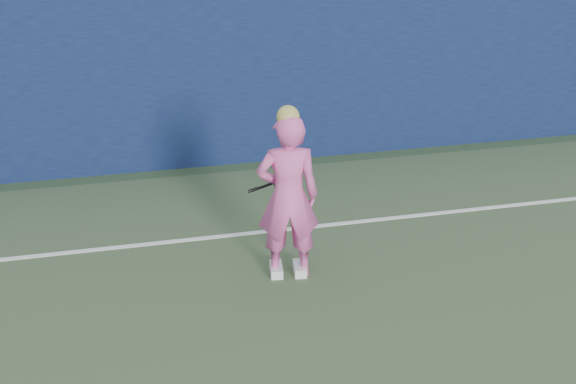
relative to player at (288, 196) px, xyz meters
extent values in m
cube|color=#0D143C|center=(-0.06, 3.52, 0.39)|extent=(24.00, 0.40, 2.50)
imported|color=#E157A5|center=(0.00, 0.00, -0.01)|extent=(0.68, 0.50, 1.70)
sphere|color=tan|center=(0.00, 0.00, 0.81)|extent=(0.22, 0.22, 0.22)
cube|color=white|center=(0.12, -0.02, -0.81)|extent=(0.16, 0.30, 0.10)
cube|color=white|center=(-0.12, 0.02, -0.81)|extent=(0.16, 0.30, 0.10)
torus|color=black|center=(0.09, 0.45, -0.01)|extent=(0.30, 0.11, 0.29)
torus|color=yellow|center=(0.09, 0.45, -0.01)|extent=(0.24, 0.08, 0.24)
cylinder|color=beige|center=(0.09, 0.45, -0.01)|extent=(0.24, 0.08, 0.24)
cylinder|color=black|center=(-0.12, 0.47, -0.06)|extent=(0.27, 0.04, 0.10)
cylinder|color=black|center=(-0.25, 0.49, -0.10)|extent=(0.12, 0.04, 0.06)
cube|color=white|center=(-0.06, 1.02, -0.85)|extent=(11.00, 0.08, 0.01)
camera|label=1|loc=(-1.78, -7.03, 3.01)|focal=50.00mm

